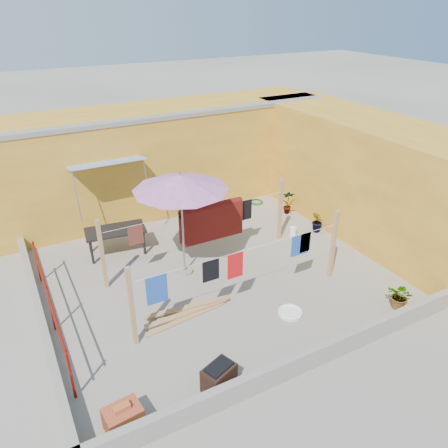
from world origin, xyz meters
The scene contains 21 objects.
ground centered at (0.00, 0.00, 0.00)m, with size 80.00×80.00×0.00m, color #9E998E.
wall_back centered at (0.50, 4.69, 1.61)m, with size 11.00×3.27×3.21m.
wall_right centered at (5.20, 0.00, 1.60)m, with size 2.40×9.00×3.20m, color gold.
parapet_front centered at (0.00, -3.58, 0.22)m, with size 8.30×0.16×0.44m, color gray.
parapet_left centered at (-4.08, 0.00, 0.22)m, with size 0.16×7.30×0.44m, color gray.
red_railing centered at (-3.85, -0.20, 0.72)m, with size 0.05×4.20×1.10m.
clothesline_rig centered at (0.27, 0.54, 1.03)m, with size 5.09×2.35×1.80m.
patio_umbrella centered at (-0.60, 0.48, 2.42)m, with size 2.50×2.50×2.70m.
outdoor_table centered at (-1.82, 2.20, 0.66)m, with size 1.64×0.98×0.73m.
brick_stack centered at (-3.29, -3.20, 0.22)m, with size 0.62×0.48×0.51m.
lumber_pile centered at (-1.25, -1.09, 0.06)m, with size 2.09×0.59×0.13m.
brazier centered at (-1.56, -3.20, 0.25)m, with size 0.67×0.56×0.52m.
white_basin centered at (0.76, -2.15, 0.05)m, with size 0.54×0.54×0.09m.
water_jug_a centered at (2.59, 0.12, 0.14)m, with size 0.20×0.20×0.31m.
water_jug_b centered at (2.96, 0.74, 0.14)m, with size 0.20×0.20×0.31m.
green_hose centered at (3.25, 3.20, 0.03)m, with size 0.48×0.48×0.07m.
plant_back_a centered at (0.75, 3.20, 0.42)m, with size 0.75×0.65×0.83m, color #1F5B1A.
plant_back_b centered at (1.60, 2.45, 0.32)m, with size 0.36×0.36×0.65m, color #1F5B1A.
plant_right_a centered at (3.70, 2.04, 0.40)m, with size 0.42×0.29×0.80m, color #1F5B1A.
plant_right_b centered at (3.70, 0.57, 0.34)m, with size 0.38×0.30×0.68m, color #1F5B1A.
plant_right_c centered at (3.04, -3.11, 0.30)m, with size 0.55×0.47×0.61m, color #1F5B1A.
Camera 1 is at (-4.14, -8.13, 6.16)m, focal length 35.00 mm.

